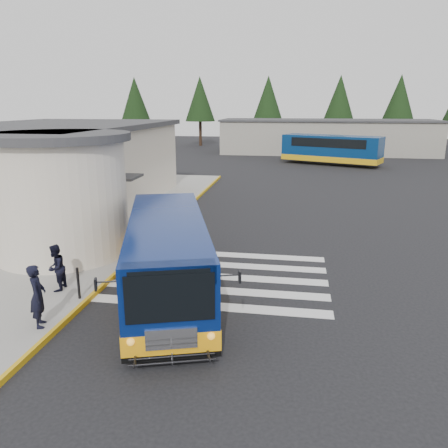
# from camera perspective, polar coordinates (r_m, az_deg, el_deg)

# --- Properties ---
(ground) EXTENTS (140.00, 140.00, 0.00)m
(ground) POSITION_cam_1_polar(r_m,az_deg,el_deg) (16.53, 1.03, -5.93)
(ground) COLOR black
(ground) RESTS_ON ground
(sidewalk) EXTENTS (10.00, 34.00, 0.15)m
(sidewalk) POSITION_cam_1_polar(r_m,az_deg,el_deg) (23.03, -20.19, -0.52)
(sidewalk) COLOR gray
(sidewalk) RESTS_ON ground
(curb_strip) EXTENTS (0.12, 34.00, 0.16)m
(curb_strip) POSITION_cam_1_polar(r_m,az_deg,el_deg) (21.08, -8.35, -1.13)
(curb_strip) COLOR gold
(curb_strip) RESTS_ON ground
(station_building) EXTENTS (12.70, 18.70, 4.80)m
(station_building) POSITION_cam_1_polar(r_m,az_deg,el_deg) (25.92, -21.17, 6.71)
(station_building) COLOR beige
(station_building) RESTS_ON ground
(crosswalk) EXTENTS (8.00, 5.35, 0.01)m
(crosswalk) POSITION_cam_1_polar(r_m,az_deg,el_deg) (15.87, -1.19, -6.84)
(crosswalk) COLOR silver
(crosswalk) RESTS_ON ground
(depot_building) EXTENTS (26.40, 8.40, 4.20)m
(depot_building) POSITION_cam_1_polar(r_m,az_deg,el_deg) (57.51, 13.26, 11.06)
(depot_building) COLOR gray
(depot_building) RESTS_ON ground
(tree_line) EXTENTS (58.40, 4.40, 10.00)m
(tree_line) POSITION_cam_1_polar(r_m,az_deg,el_deg) (65.38, 13.33, 15.63)
(tree_line) COLOR black
(tree_line) RESTS_ON ground
(transit_bus) EXTENTS (5.12, 9.23, 2.54)m
(transit_bus) POSITION_cam_1_polar(r_m,az_deg,el_deg) (14.04, -7.35, -4.70)
(transit_bus) COLOR navy
(transit_bus) RESTS_ON ground
(pedestrian_a) EXTENTS (0.65, 0.76, 1.76)m
(pedestrian_a) POSITION_cam_1_polar(r_m,az_deg,el_deg) (12.89, -23.16, -8.62)
(pedestrian_a) COLOR black
(pedestrian_a) RESTS_ON sidewalk
(pedestrian_b) EXTENTS (0.63, 0.78, 1.54)m
(pedestrian_b) POSITION_cam_1_polar(r_m,az_deg,el_deg) (15.11, -21.12, -5.36)
(pedestrian_b) COLOR black
(pedestrian_b) RESTS_ON sidewalk
(bollard) EXTENTS (0.08, 0.08, 1.02)m
(bollard) POSITION_cam_1_polar(r_m,az_deg,el_deg) (14.34, -18.49, -7.34)
(bollard) COLOR black
(bollard) RESTS_ON sidewalk
(far_bus_a) EXTENTS (10.21, 6.44, 2.56)m
(far_bus_a) POSITION_cam_1_polar(r_m,az_deg,el_deg) (46.56, 13.86, 9.56)
(far_bus_a) COLOR navy
(far_bus_a) RESTS_ON ground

